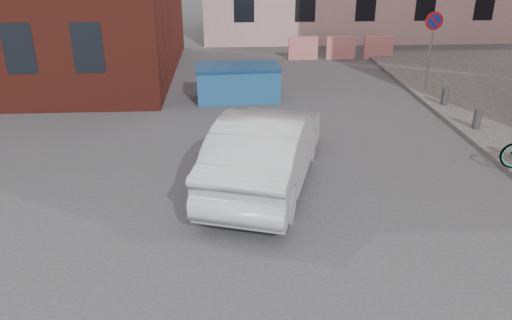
{
  "coord_description": "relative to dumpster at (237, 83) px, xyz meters",
  "views": [
    {
      "loc": [
        -0.89,
        -7.09,
        4.96
      ],
      "look_at": [
        -0.38,
        1.57,
        1.1
      ],
      "focal_mm": 35.0,
      "sensor_mm": 36.0,
      "label": 1
    }
  ],
  "objects": [
    {
      "name": "silver_car",
      "position": [
        0.46,
        -6.33,
        0.25
      ],
      "size": [
        3.13,
        5.34,
        1.66
      ],
      "primitive_type": "imported",
      "rotation": [
        0.0,
        0.0,
        2.85
      ],
      "color": "#B5B7BD",
      "rests_on": "ground"
    },
    {
      "name": "ground",
      "position": [
        0.56,
        -9.1,
        -0.58
      ],
      "size": [
        120.0,
        120.0,
        0.0
      ],
      "primitive_type": "plane",
      "color": "#38383A",
      "rests_on": "ground"
    },
    {
      "name": "no_parking_sign",
      "position": [
        6.56,
        0.38,
        1.43
      ],
      "size": [
        0.6,
        0.09,
        2.65
      ],
      "color": "gray",
      "rests_on": "sidewalk"
    },
    {
      "name": "dumpster",
      "position": [
        0.0,
        0.0,
        0.0
      ],
      "size": [
        2.85,
        1.6,
        1.16
      ],
      "rotation": [
        0.0,
        0.0,
        0.06
      ],
      "color": "#1F5796",
      "rests_on": "ground"
    },
    {
      "name": "barriers",
      "position": [
        4.76,
        5.9,
        -0.08
      ],
      "size": [
        4.7,
        0.18,
        1.0
      ],
      "color": "red",
      "rests_on": "ground"
    }
  ]
}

